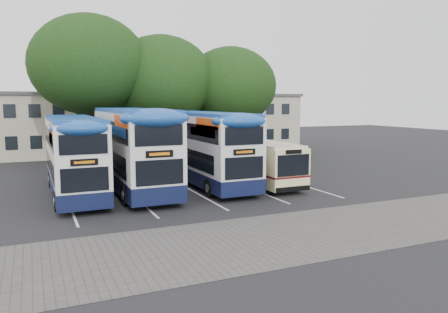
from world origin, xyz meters
TOP-DOWN VIEW (x-y plane):
  - ground at (0.00, 0.00)m, footprint 120.00×120.00m
  - paving_strip at (-2.00, -5.00)m, footprint 40.00×6.00m
  - bay_lines at (-3.75, 5.00)m, footprint 14.12×11.00m
  - depot_building at (0.00, 26.99)m, footprint 32.40×8.40m
  - lamp_post at (6.00, 19.97)m, footprint 0.25×1.05m
  - tree_left at (-7.87, 17.23)m, footprint 9.34×9.34m
  - tree_mid at (-1.93, 17.40)m, footprint 9.01×9.01m
  - tree_right at (4.23, 16.65)m, footprint 8.21×8.21m
  - bus_dd_left at (-10.24, 6.39)m, footprint 2.58×10.64m
  - bus_dd_mid at (-6.85, 6.51)m, footprint 2.84×11.71m
  - bus_dd_right at (-2.24, 6.45)m, footprint 2.70×11.13m
  - bus_single at (0.93, 5.81)m, footprint 2.38×9.34m

SIDE VIEW (x-z plane):
  - ground at x=0.00m, z-range 0.00..0.00m
  - paving_strip at x=-2.00m, z-range 0.00..0.01m
  - bay_lines at x=-3.75m, z-range 0.00..0.01m
  - bus_single at x=0.93m, z-range 0.19..2.97m
  - bus_dd_left at x=-10.24m, z-range 0.23..4.66m
  - bus_dd_right at x=-2.24m, z-range 0.24..4.87m
  - bus_dd_mid at x=-6.85m, z-range 0.25..5.13m
  - depot_building at x=0.00m, z-range 0.05..6.25m
  - lamp_post at x=6.00m, z-range 0.55..9.61m
  - tree_right at x=4.23m, z-range 1.60..11.80m
  - tree_mid at x=-1.93m, z-range 1.64..12.58m
  - tree_left at x=-7.87m, z-range 2.11..14.29m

